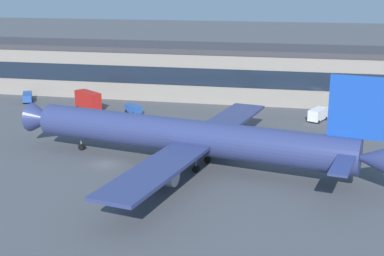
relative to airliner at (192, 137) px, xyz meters
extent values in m
plane|color=#4C4F54|center=(-13.56, -1.75, -4.76)|extent=(600.00, 600.00, 0.00)
cube|color=gray|center=(-13.56, 51.00, 0.96)|extent=(154.59, 15.98, 11.43)
cube|color=#38383D|center=(-13.56, 51.00, 7.27)|extent=(157.68, 16.30, 1.20)
cube|color=#192333|center=(-13.56, 42.96, 1.53)|extent=(151.50, 0.16, 4.11)
cylinder|color=navy|center=(-0.90, 0.18, 0.02)|extent=(51.77, 15.46, 5.31)
cone|color=navy|center=(-27.82, 5.63, 0.02)|extent=(5.68, 5.89, 5.04)
cone|color=navy|center=(26.27, -5.31, 0.02)|extent=(6.67, 5.84, 4.78)
cube|color=#1947B2|center=(23.47, -4.75, 6.92)|extent=(7.38, 1.96, 8.49)
cube|color=navy|center=(21.83, -10.37, 0.81)|extent=(4.25, 9.84, 0.30)
cube|color=navy|center=(24.14, 1.07, 0.81)|extent=(4.25, 9.84, 0.30)
cube|color=navy|center=(-1.78, -14.23, -0.51)|extent=(10.50, 24.01, 0.50)
cube|color=navy|center=(3.89, 13.80, -0.51)|extent=(10.50, 24.01, 0.50)
cylinder|color=#99999E|center=(-2.07, -10.60, -2.37)|extent=(4.87, 3.73, 2.92)
cylinder|color=#99999E|center=(2.22, 10.57, -2.37)|extent=(4.87, 3.73, 2.92)
cylinder|color=black|center=(-20.18, 4.08, -4.21)|extent=(1.18, 0.71, 1.10)
cylinder|color=slate|center=(-20.18, 4.08, -2.87)|extent=(0.24, 0.24, 2.12)
cylinder|color=black|center=(1.16, -2.67, -4.21)|extent=(1.18, 0.71, 1.10)
cylinder|color=slate|center=(1.16, -2.67, -2.87)|extent=(0.24, 0.24, 2.12)
cylinder|color=black|center=(2.10, 2.01, -4.21)|extent=(1.18, 0.71, 1.10)
cylinder|color=slate|center=(2.10, 2.01, -2.87)|extent=(0.24, 0.24, 2.12)
cube|color=#2651A5|center=(-19.51, 30.52, -3.66)|extent=(4.56, 4.33, 1.50)
cube|color=black|center=(-20.42, 31.32, -3.36)|extent=(2.31, 2.33, 0.38)
cylinder|color=black|center=(-21.23, 30.89, -4.41)|extent=(0.72, 0.69, 0.70)
cylinder|color=black|center=(-20.10, 32.18, -4.41)|extent=(0.72, 0.69, 0.70)
cylinder|color=black|center=(-18.92, 28.86, -4.41)|extent=(0.72, 0.69, 0.70)
cylinder|color=black|center=(-17.79, 30.14, -4.41)|extent=(0.72, 0.69, 0.70)
cube|color=#2651A5|center=(-48.00, 36.82, -3.61)|extent=(4.69, 6.61, 1.60)
cube|color=black|center=(-47.20, 35.25, -3.29)|extent=(2.66, 2.83, 0.40)
cylinder|color=black|center=(-46.18, 35.23, -4.41)|extent=(0.59, 0.76, 0.70)
cylinder|color=black|center=(-47.78, 34.41, -4.41)|extent=(0.59, 0.76, 0.70)
cylinder|color=black|center=(-48.22, 39.22, -4.41)|extent=(0.59, 0.76, 0.70)
cylinder|color=black|center=(-49.82, 38.40, -4.41)|extent=(0.59, 0.76, 0.70)
cube|color=red|center=(-30.34, 31.57, -2.51)|extent=(7.32, 6.40, 3.80)
cube|color=black|center=(-31.92, 32.76, -1.75)|extent=(3.45, 3.43, 0.95)
cylinder|color=black|center=(-33.05, 32.15, -4.41)|extent=(0.74, 0.66, 0.70)
cylinder|color=black|center=(-31.65, 34.02, -4.41)|extent=(0.74, 0.66, 0.70)
cylinder|color=black|center=(-29.02, 29.13, -4.41)|extent=(0.74, 0.66, 0.70)
cylinder|color=black|center=(-27.62, 31.00, -4.41)|extent=(0.74, 0.66, 0.70)
cube|color=white|center=(19.49, 32.46, -3.31)|extent=(4.16, 5.64, 2.20)
cube|color=black|center=(18.90, 31.16, -2.87)|extent=(2.60, 2.50, 0.55)
cylinder|color=black|center=(19.64, 30.39, -4.41)|extent=(0.56, 0.76, 0.70)
cylinder|color=black|center=(17.84, 31.22, -4.41)|extent=(0.56, 0.76, 0.70)
cylinder|color=black|center=(21.15, 33.71, -4.41)|extent=(0.56, 0.76, 0.70)
cylinder|color=black|center=(19.35, 34.53, -4.41)|extent=(0.56, 0.76, 0.70)
cube|color=red|center=(29.22, 38.71, -3.71)|extent=(4.76, 5.45, 1.40)
cube|color=black|center=(29.93, 39.83, -3.43)|extent=(2.92, 2.70, 0.35)
cylinder|color=black|center=(29.13, 40.76, -4.41)|extent=(0.63, 0.75, 0.70)
cylinder|color=black|center=(31.11, 39.51, -4.41)|extent=(0.63, 0.75, 0.70)
cylinder|color=black|center=(27.34, 37.91, -4.41)|extent=(0.63, 0.75, 0.70)
cylinder|color=black|center=(29.32, 36.67, -4.41)|extent=(0.63, 0.75, 0.70)
camera|label=1|loc=(16.44, -77.18, 23.39)|focal=50.16mm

